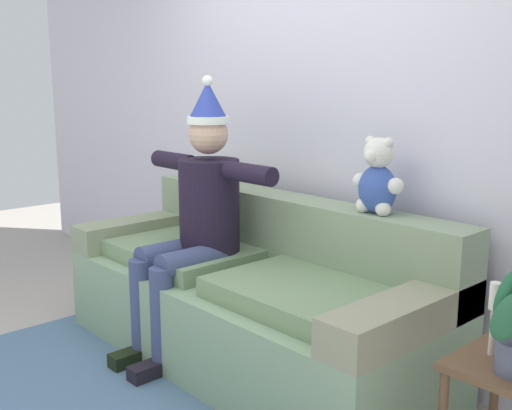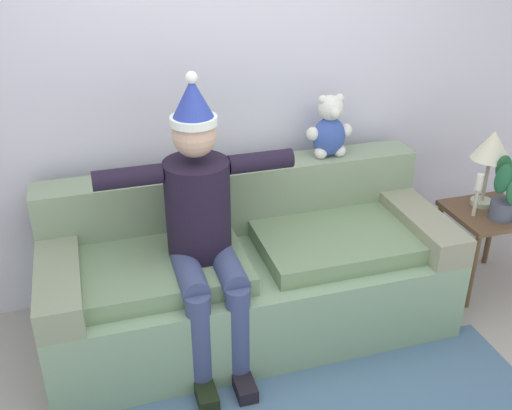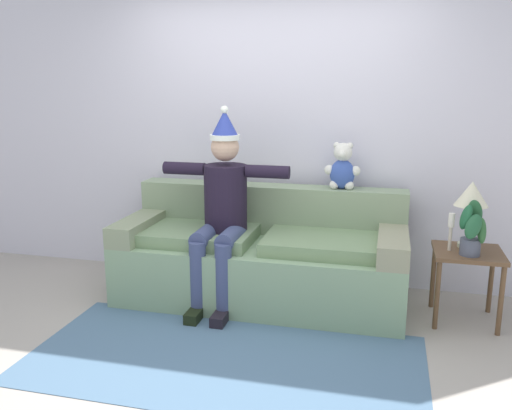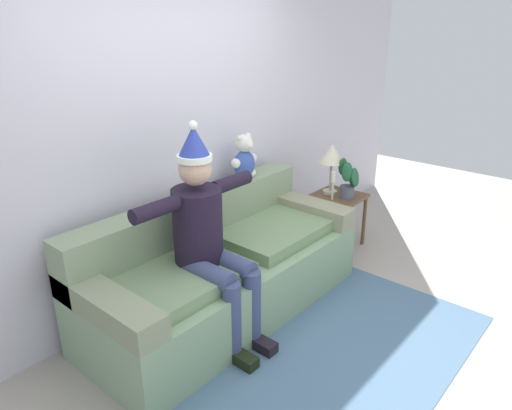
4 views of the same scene
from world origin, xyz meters
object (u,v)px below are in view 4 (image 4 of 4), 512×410
(table_lamp, at_px, (332,156))
(candle_tall, at_px, (333,182))
(couch, at_px, (222,270))
(teddy_bear, at_px, (244,158))
(person_seated, at_px, (208,235))
(potted_plant, at_px, (348,180))
(side_table, at_px, (337,204))

(table_lamp, bearing_deg, candle_tall, -140.62)
(couch, relative_size, candle_tall, 8.19)
(teddy_bear, xyz_separation_m, candle_tall, (0.82, -0.38, -0.34))
(person_seated, height_order, teddy_bear, person_seated)
(potted_plant, bearing_deg, candle_tall, 147.19)
(teddy_bear, xyz_separation_m, potted_plant, (0.95, -0.47, -0.33))
(side_table, distance_m, table_lamp, 0.48)
(couch, bearing_deg, teddy_bear, 25.94)
(table_lamp, xyz_separation_m, candle_tall, (-0.14, -0.11, -0.20))
(side_table, bearing_deg, person_seated, -177.00)
(side_table, xyz_separation_m, candle_tall, (-0.13, -0.02, 0.27))
(person_seated, bearing_deg, side_table, 3.00)
(table_lamp, bearing_deg, couch, -179.22)
(person_seated, xyz_separation_m, candle_tall, (1.70, 0.08, -0.08))
(teddy_bear, bearing_deg, potted_plant, -26.03)
(couch, bearing_deg, potted_plant, -6.52)
(potted_plant, height_order, candle_tall, potted_plant)
(side_table, bearing_deg, couch, 177.39)
(teddy_bear, distance_m, side_table, 1.19)
(side_table, bearing_deg, table_lamp, 88.97)
(teddy_bear, distance_m, table_lamp, 1.00)
(candle_tall, bearing_deg, teddy_bear, 155.16)
(person_seated, relative_size, potted_plant, 3.96)
(table_lamp, height_order, potted_plant, table_lamp)
(candle_tall, bearing_deg, couch, 176.34)
(couch, height_order, table_lamp, table_lamp)
(person_seated, height_order, candle_tall, person_seated)
(person_seated, relative_size, table_lamp, 3.15)
(table_lamp, bearing_deg, person_seated, -174.16)
(side_table, bearing_deg, candle_tall, -171.55)
(person_seated, distance_m, potted_plant, 1.84)
(person_seated, bearing_deg, candle_tall, 2.56)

